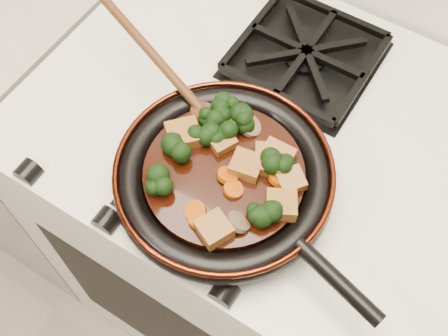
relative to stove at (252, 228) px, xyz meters
The scene contains 34 objects.
stove is the anchor object (origin of this frame).
burner_grate_front 0.48m from the stove, 90.00° to the right, with size 0.23×0.23×0.03m, color black, non-canonical shape.
burner_grate_back 0.48m from the stove, 90.00° to the left, with size 0.23×0.23×0.03m, color black, non-canonical shape.
skillet 0.52m from the stove, 82.87° to the right, with size 0.44×0.32×0.05m.
braising_sauce 0.52m from the stove, 83.71° to the right, with size 0.23×0.23×0.02m, color black.
tofu_cube_0 0.52m from the stove, 106.69° to the right, with size 0.04×0.04×0.02m, color brown.
tofu_cube_1 0.53m from the stove, 95.48° to the right, with size 0.03×0.03×0.02m, color brown.
tofu_cube_2 0.55m from the stove, 54.11° to the right, with size 0.04×0.04×0.02m, color brown.
tofu_cube_3 0.54m from the stove, 47.22° to the right, with size 0.04×0.03×0.02m, color brown.
tofu_cube_4 0.53m from the stove, 58.22° to the right, with size 0.04×0.04×0.02m, color brown.
tofu_cube_5 0.54m from the stove, 115.68° to the right, with size 0.04×0.05×0.02m, color brown.
tofu_cube_6 0.53m from the stove, 58.93° to the right, with size 0.04×0.04×0.02m, color brown.
tofu_cube_7 0.57m from the stove, 76.97° to the right, with size 0.04×0.04×0.02m, color brown.
tofu_cube_8 0.53m from the stove, 72.50° to the right, with size 0.04×0.04×0.02m, color brown.
tofu_cube_9 0.53m from the stove, 53.58° to the right, with size 0.04×0.04×0.02m, color brown.
broccoli_floret_0 0.54m from the stove, 53.60° to the right, with size 0.06×0.06×0.05m, color black, non-canonical shape.
broccoli_floret_1 0.53m from the stove, 114.71° to the right, with size 0.06×0.06×0.06m, color black, non-canonical shape.
broccoli_floret_2 0.53m from the stove, 107.81° to the right, with size 0.06×0.06×0.05m, color black, non-canonical shape.
broccoli_floret_3 0.53m from the stove, 97.35° to the right, with size 0.06×0.06×0.05m, color black, non-canonical shape.
broccoli_floret_4 0.53m from the stove, 111.64° to the right, with size 0.06×0.06×0.06m, color black, non-canonical shape.
broccoli_floret_5 0.55m from the stove, 109.21° to the right, with size 0.06×0.06×0.05m, color black, non-canonical shape.
broccoli_floret_6 0.56m from the stove, 61.44° to the right, with size 0.06×0.06×0.05m, color black, non-canonical shape.
broccoli_floret_7 0.56m from the stove, 101.38° to the right, with size 0.06×0.06×0.05m, color black, non-canonical shape.
broccoli_floret_8 0.52m from the stove, 93.09° to the right, with size 0.06×0.06×0.05m, color black, non-canonical shape.
carrot_coin_0 0.54m from the stove, 75.49° to the right, with size 0.03×0.03×0.01m, color #A44104.
carrot_coin_1 0.56m from the stove, 83.11° to the right, with size 0.03×0.03×0.01m, color #A44104.
carrot_coin_2 0.53m from the stove, 52.87° to the right, with size 0.03×0.03×0.01m, color #A44104.
carrot_coin_3 0.56m from the stove, 85.48° to the right, with size 0.03×0.03×0.01m, color #A44104.
carrot_coin_4 0.54m from the stove, 80.67° to the right, with size 0.03×0.03×0.01m, color #A44104.
mushroom_slice_0 0.52m from the stove, 110.64° to the right, with size 0.03×0.03×0.01m, color brown.
mushroom_slice_1 0.52m from the stove, 87.85° to the right, with size 0.03×0.03×0.01m, color brown.
mushroom_slice_2 0.52m from the stove, 81.86° to the right, with size 0.04×0.04×0.01m, color brown.
mushroom_slice_3 0.56m from the stove, 70.10° to the right, with size 0.03×0.03×0.01m, color brown.
wooden_spoon 0.55m from the stove, 154.59° to the right, with size 0.16×0.07×0.26m.
Camera 1 is at (0.22, 1.22, 1.65)m, focal length 45.00 mm.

